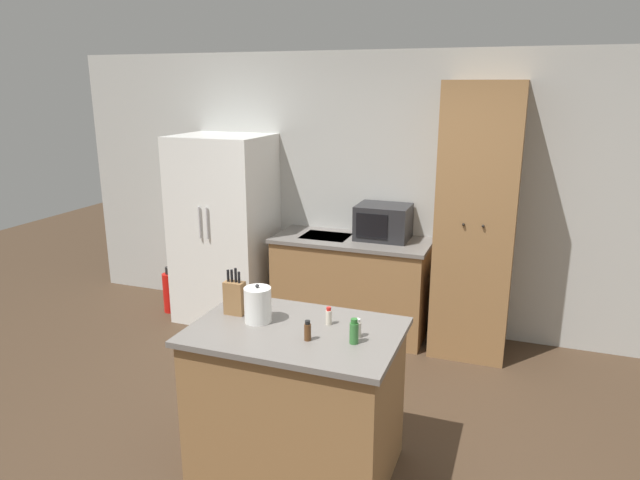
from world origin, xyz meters
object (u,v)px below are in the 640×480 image
object	(u,v)px
pantry_cabinet	(477,222)
kettle	(258,305)
refrigerator	(225,229)
spice_bottle_green_herb	(308,331)
microwave	(383,222)
fire_extinguisher	(170,292)
knife_block	(235,297)
spice_bottle_short_red	(354,332)
spice_bottle_amber_oil	(329,316)
spice_bottle_tall_dark	(357,329)

from	to	relation	value
pantry_cabinet	kettle	size ratio (longest dim) A/B	9.83
refrigerator	pantry_cabinet	bearing A→B (deg)	1.63
spice_bottle_green_herb	kettle	size ratio (longest dim) A/B	0.49
microwave	pantry_cabinet	bearing A→B (deg)	-6.23
spice_bottle_green_herb	fire_extinguisher	bearing A→B (deg)	139.67
knife_block	spice_bottle_short_red	xyz separation A→B (m)	(0.81, -0.14, -0.04)
microwave	fire_extinguisher	distance (m)	2.36
refrigerator	kettle	xyz separation A→B (m)	(1.33, -1.96, 0.11)
knife_block	spice_bottle_amber_oil	world-z (taller)	knife_block
knife_block	fire_extinguisher	world-z (taller)	knife_block
spice_bottle_tall_dark	microwave	bearing A→B (deg)	100.34
fire_extinguisher	spice_bottle_green_herb	bearing A→B (deg)	-40.33
spice_bottle_tall_dark	spice_bottle_short_red	size ratio (longest dim) A/B	0.76
fire_extinguisher	kettle	bearing A→B (deg)	-43.24
spice_bottle_tall_dark	spice_bottle_green_herb	size ratio (longest dim) A/B	0.93
kettle	fire_extinguisher	bearing A→B (deg)	136.76
spice_bottle_tall_dark	kettle	size ratio (longest dim) A/B	0.46
spice_bottle_green_herb	kettle	distance (m)	0.40
refrigerator	spice_bottle_tall_dark	world-z (taller)	refrigerator
knife_block	spice_bottle_short_red	size ratio (longest dim) A/B	2.07
refrigerator	microwave	world-z (taller)	refrigerator
knife_block	spice_bottle_green_herb	bearing A→B (deg)	-19.35
microwave	spice_bottle_short_red	distance (m)	2.24
refrigerator	spice_bottle_green_herb	size ratio (longest dim) A/B	15.62
spice_bottle_tall_dark	refrigerator	bearing A→B (deg)	134.88
spice_bottle_amber_oil	spice_bottle_tall_dark	bearing A→B (deg)	-27.33
spice_bottle_short_red	spice_bottle_amber_oil	bearing A→B (deg)	138.18
pantry_cabinet	microwave	world-z (taller)	pantry_cabinet
microwave	spice_bottle_amber_oil	size ratio (longest dim) A/B	4.44
spice_bottle_short_red	spice_bottle_amber_oil	xyz separation A→B (m)	(-0.21, 0.19, -0.02)
refrigerator	knife_block	world-z (taller)	refrigerator
microwave	spice_bottle_short_red	bearing A→B (deg)	-79.91
pantry_cabinet	fire_extinguisher	xyz separation A→B (m)	(-3.01, -0.20, -0.95)
pantry_cabinet	microwave	xyz separation A→B (m)	(-0.83, 0.09, -0.09)
refrigerator	spice_bottle_amber_oil	world-z (taller)	refrigerator
spice_bottle_short_red	spice_bottle_tall_dark	bearing A→B (deg)	93.82
kettle	fire_extinguisher	xyz separation A→B (m)	(-1.94, 1.83, -0.81)
pantry_cabinet	spice_bottle_amber_oil	xyz separation A→B (m)	(-0.66, -1.92, -0.19)
kettle	spice_bottle_short_red	bearing A→B (deg)	-8.03
microwave	spice_bottle_short_red	xyz separation A→B (m)	(0.39, -2.20, -0.09)
microwave	kettle	bearing A→B (deg)	-96.35
spice_bottle_green_herb	knife_block	bearing A→B (deg)	160.65
pantry_cabinet	spice_bottle_green_herb	xyz separation A→B (m)	(-0.70, -2.17, -0.19)
spice_bottle_amber_oil	spice_bottle_green_herb	bearing A→B (deg)	-98.81
pantry_cabinet	spice_bottle_tall_dark	xyz separation A→B (m)	(-0.45, -2.03, -0.19)
pantry_cabinet	spice_bottle_green_herb	size ratio (longest dim) A/B	19.87
refrigerator	microwave	bearing A→B (deg)	5.82
spice_bottle_amber_oil	microwave	bearing A→B (deg)	95.04
knife_block	spice_bottle_amber_oil	size ratio (longest dim) A/B	2.77
microwave	knife_block	bearing A→B (deg)	-101.54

